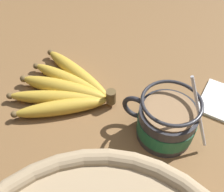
% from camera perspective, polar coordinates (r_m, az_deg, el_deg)
% --- Properties ---
extents(table, '(1.34, 1.34, 0.03)m').
position_cam_1_polar(table, '(0.52, 9.89, -5.27)').
color(table, brown).
rests_on(table, ground).
extents(coffee_mug, '(0.16, 0.10, 0.15)m').
position_cam_1_polar(coffee_mug, '(0.45, 12.23, -5.72)').
color(coffee_mug, '#28282D').
rests_on(coffee_mug, table).
extents(banana_bunch, '(0.22, 0.22, 0.04)m').
position_cam_1_polar(banana_bunch, '(0.53, -10.42, 1.81)').
color(banana_bunch, brown).
rests_on(banana_bunch, table).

